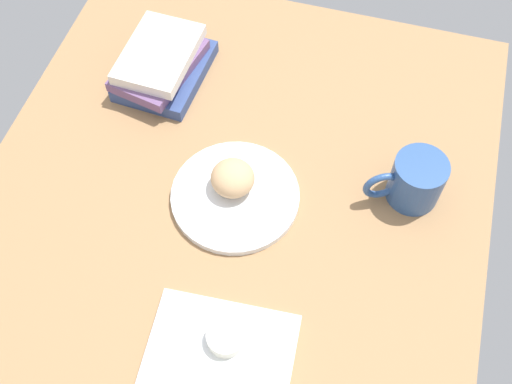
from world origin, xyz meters
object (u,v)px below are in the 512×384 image
(round_plate, at_px, (235,196))
(scone_pastry, at_px, (235,179))
(sauce_cup, at_px, (226,337))
(book_stack, at_px, (162,65))
(square_plate, at_px, (216,373))
(coffee_mug, at_px, (415,180))

(round_plate, height_order, scone_pastry, scone_pastry)
(scone_pastry, height_order, sauce_cup, scone_pastry)
(round_plate, relative_size, scone_pastry, 2.95)
(round_plate, xyz_separation_m, sauce_cup, (-0.25, -0.06, 0.02))
(scone_pastry, xyz_separation_m, book_stack, (0.22, 0.22, -0.01))
(square_plate, bearing_deg, sauce_cup, -1.64)
(scone_pastry, bearing_deg, book_stack, 44.47)
(coffee_mug, bearing_deg, square_plate, 149.34)
(round_plate, relative_size, coffee_mug, 1.69)
(round_plate, relative_size, square_plate, 1.01)
(sauce_cup, xyz_separation_m, coffee_mug, (0.35, -0.23, 0.02))
(coffee_mug, bearing_deg, round_plate, 107.08)
(coffee_mug, bearing_deg, scone_pastry, 104.35)
(book_stack, bearing_deg, sauce_cup, -150.00)
(sauce_cup, xyz_separation_m, book_stack, (0.49, 0.28, 0.01))
(round_plate, distance_m, scone_pastry, 0.04)
(scone_pastry, xyz_separation_m, sauce_cup, (-0.27, -0.07, -0.01))
(scone_pastry, bearing_deg, square_plate, -168.53)
(scone_pastry, distance_m, square_plate, 0.33)
(scone_pastry, relative_size, square_plate, 0.34)
(scone_pastry, xyz_separation_m, coffee_mug, (0.08, -0.30, 0.01))
(sauce_cup, distance_m, book_stack, 0.56)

